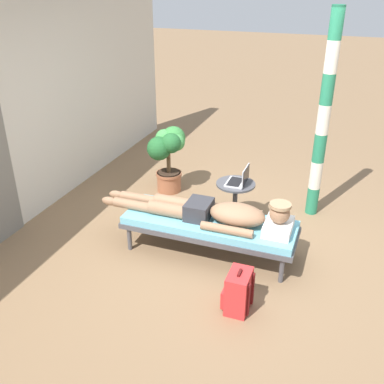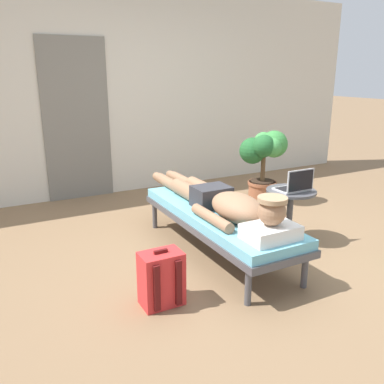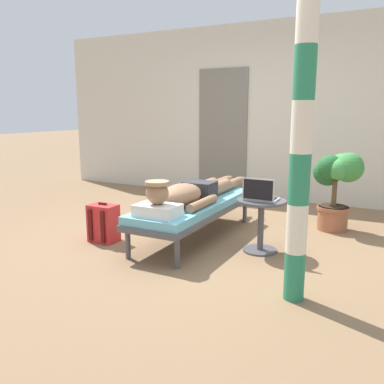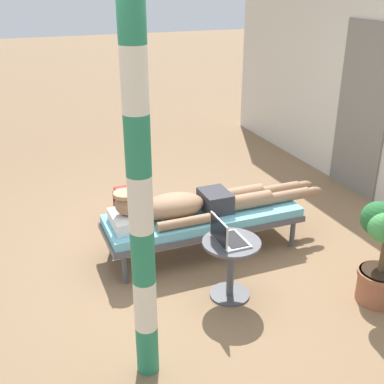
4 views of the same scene
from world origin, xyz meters
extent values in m
plane|color=#846647|center=(0.00, 0.00, 0.00)|extent=(40.00, 40.00, 0.00)
cube|color=beige|center=(-0.21, 2.55, 1.35)|extent=(7.60, 0.20, 2.70)
cube|color=slate|center=(-0.90, 2.44, 1.02)|extent=(0.84, 0.03, 2.04)
cylinder|color=#4C4C51|center=(-0.47, 0.95, 0.14)|extent=(0.05, 0.05, 0.28)
cylinder|color=#4C4C51|center=(0.06, 0.95, 0.14)|extent=(0.05, 0.05, 0.28)
cylinder|color=#4C4C51|center=(-0.47, -0.77, 0.14)|extent=(0.05, 0.05, 0.28)
cylinder|color=#4C4C51|center=(0.06, -0.77, 0.14)|extent=(0.05, 0.05, 0.28)
cube|color=#4C4C51|center=(-0.21, 0.09, 0.31)|extent=(0.63, 1.91, 0.06)
cube|color=#6BB7CC|center=(-0.21, 0.09, 0.38)|extent=(0.61, 1.87, 0.08)
cube|color=white|center=(-0.21, -0.66, 0.47)|extent=(0.40, 0.28, 0.11)
sphere|color=#997051|center=(-0.21, -0.66, 0.64)|extent=(0.21, 0.21, 0.21)
cylinder|color=tan|center=(-0.21, -0.66, 0.73)|extent=(0.22, 0.22, 0.03)
ellipsoid|color=#997051|center=(-0.21, -0.22, 0.54)|extent=(0.35, 0.60, 0.23)
cylinder|color=#997051|center=(-0.43, -0.17, 0.46)|extent=(0.09, 0.55, 0.09)
cylinder|color=#997051|center=(0.01, -0.17, 0.46)|extent=(0.09, 0.55, 0.09)
cube|color=#333338|center=(-0.21, 0.21, 0.52)|extent=(0.33, 0.26, 0.19)
cylinder|color=#997051|center=(-0.29, 0.55, 0.49)|extent=(0.15, 0.42, 0.15)
cylinder|color=#997051|center=(-0.29, 0.98, 0.47)|extent=(0.11, 0.44, 0.11)
ellipsoid|color=#997051|center=(-0.29, 1.27, 0.47)|extent=(0.09, 0.20, 0.10)
cylinder|color=#997051|center=(-0.12, 0.55, 0.49)|extent=(0.15, 0.42, 0.15)
cylinder|color=#997051|center=(-0.12, 0.98, 0.47)|extent=(0.11, 0.44, 0.11)
ellipsoid|color=#997051|center=(-0.12, 1.27, 0.47)|extent=(0.09, 0.20, 0.10)
cylinder|color=#4C4C51|center=(0.57, 0.01, 0.01)|extent=(0.34, 0.34, 0.02)
cylinder|color=#4C4C51|center=(0.57, 0.01, 0.26)|extent=(0.06, 0.06, 0.48)
cylinder|color=#4C4C51|center=(0.57, 0.01, 0.51)|extent=(0.48, 0.48, 0.02)
cube|color=silver|center=(0.57, 0.01, 0.53)|extent=(0.31, 0.22, 0.02)
cube|color=black|center=(0.57, 0.02, 0.54)|extent=(0.27, 0.15, 0.00)
cube|color=silver|center=(0.57, -0.11, 0.64)|extent=(0.31, 0.01, 0.21)
cube|color=black|center=(0.57, -0.11, 0.64)|extent=(0.29, 0.00, 0.19)
cube|color=red|center=(-1.01, -0.46, 0.20)|extent=(0.30, 0.20, 0.40)
cube|color=red|center=(-1.01, -0.34, 0.13)|extent=(0.23, 0.04, 0.18)
cube|color=#531212|center=(-1.10, -0.57, 0.20)|extent=(0.04, 0.02, 0.34)
cube|color=#531212|center=(-0.93, -0.57, 0.20)|extent=(0.04, 0.02, 0.34)
cube|color=#531212|center=(-1.01, -0.46, 0.41)|extent=(0.10, 0.02, 0.02)
cylinder|color=#9E5B3D|center=(1.08, 1.12, 0.14)|extent=(0.34, 0.34, 0.28)
cylinder|color=#9E5B3D|center=(1.08, 1.12, 0.26)|extent=(0.37, 0.37, 0.04)
cylinder|color=#332319|center=(1.08, 1.12, 0.29)|extent=(0.31, 0.31, 0.01)
cylinder|color=brown|center=(1.08, 1.12, 0.44)|extent=(0.06, 0.06, 0.31)
sphere|color=#38843D|center=(1.22, 1.10, 0.75)|extent=(0.34, 0.34, 0.34)
sphere|color=#429347|center=(1.13, 1.20, 0.77)|extent=(0.26, 0.26, 0.26)
sphere|color=#23602D|center=(0.98, 1.21, 0.67)|extent=(0.33, 0.33, 0.33)
sphere|color=#23602D|center=(1.03, 1.05, 0.75)|extent=(0.28, 0.28, 0.28)
sphere|color=#429347|center=(1.13, 1.02, 0.73)|extent=(0.24, 0.24, 0.24)
camera|label=1|loc=(-4.20, -1.18, 2.83)|focal=41.40mm
camera|label=2|loc=(-2.04, -2.87, 1.62)|focal=38.02mm
camera|label=3|loc=(1.76, -3.73, 1.37)|focal=38.08mm
camera|label=4|loc=(3.60, -1.55, 2.48)|focal=45.14mm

